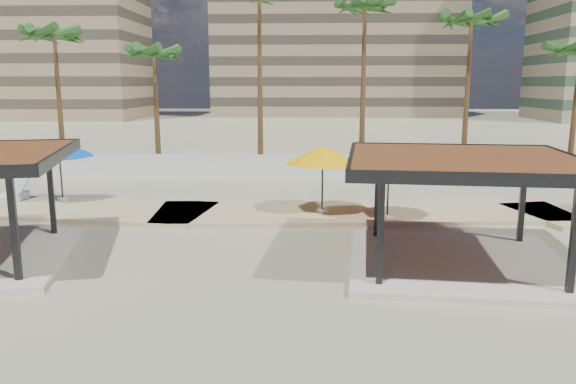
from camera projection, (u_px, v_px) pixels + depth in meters
The scene contains 15 objects.
ground at pixel (311, 273), 15.25m from camera, with size 200.00×200.00×0.00m, color tan.
promenade at pixel (360, 209), 22.69m from camera, with size 44.45×7.97×0.24m.
boundary_wall at pixel (310, 166), 30.83m from camera, with size 56.00×0.30×1.20m, color silver.
building_west at pixel (19, 11), 80.64m from camera, with size 34.00×16.00×32.40m.
building_mid at pixel (336, 24), 88.90m from camera, with size 38.00×16.00×30.40m.
pavilion_central at pixel (461, 201), 15.52m from camera, with size 6.78×6.78×3.14m.
umbrella_b at pixel (323, 155), 21.28m from camera, with size 3.23×3.23×2.58m.
umbrella_c at pixel (389, 165), 20.42m from camera, with size 3.04×3.04×2.31m.
umbrella_f at pixel (59, 149), 23.50m from camera, with size 3.00×3.00×2.57m.
lounger_a at pixel (7, 198), 23.30m from camera, with size 1.00×2.37×0.87m.
palm_b at pixel (54, 40), 32.72m from camera, with size 3.00×3.00×8.70m.
palm_c at pixel (154, 57), 32.10m from camera, with size 3.00×3.00×7.63m.
palm_d at pixel (259, 2), 32.07m from camera, with size 3.00×3.00×10.93m.
palm_e at pixel (365, 13), 31.49m from camera, with size 3.00×3.00×10.16m.
palm_f at pixel (471, 26), 31.59m from camera, with size 3.00×3.00×9.42m.
Camera 1 is at (-0.06, -14.57, 5.07)m, focal length 35.00 mm.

